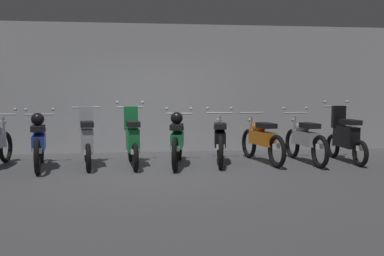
% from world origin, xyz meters
% --- Properties ---
extents(ground_plane, '(80.00, 80.00, 0.00)m').
position_xyz_m(ground_plane, '(0.00, 0.00, 0.00)').
color(ground_plane, '#4C4C4F').
extents(back_wall, '(16.00, 0.30, 3.11)m').
position_xyz_m(back_wall, '(0.00, 2.74, 1.56)').
color(back_wall, '#ADADB2').
rests_on(back_wall, ground).
extents(motorbike_slot_2, '(0.62, 1.93, 1.15)m').
position_xyz_m(motorbike_slot_2, '(-2.22, 0.63, 0.53)').
color(motorbike_slot_2, black).
rests_on(motorbike_slot_2, ground).
extents(motorbike_slot_3, '(0.56, 1.67, 1.18)m').
position_xyz_m(motorbike_slot_3, '(-1.34, 0.76, 0.52)').
color(motorbike_slot_3, black).
rests_on(motorbike_slot_3, ground).
extents(motorbike_slot_4, '(0.59, 1.68, 1.29)m').
position_xyz_m(motorbike_slot_4, '(-0.45, 0.73, 0.53)').
color(motorbike_slot_4, black).
rests_on(motorbike_slot_4, ground).
extents(motorbike_slot_5, '(0.58, 1.94, 1.15)m').
position_xyz_m(motorbike_slot_5, '(0.45, 0.67, 0.53)').
color(motorbike_slot_5, black).
rests_on(motorbike_slot_5, ground).
extents(motorbike_slot_6, '(0.58, 1.94, 1.15)m').
position_xyz_m(motorbike_slot_6, '(1.34, 0.82, 0.49)').
color(motorbike_slot_6, black).
rests_on(motorbike_slot_6, ground).
extents(motorbike_slot_7, '(0.59, 1.94, 1.03)m').
position_xyz_m(motorbike_slot_7, '(2.22, 0.81, 0.49)').
color(motorbike_slot_7, black).
rests_on(motorbike_slot_7, ground).
extents(motorbike_slot_8, '(0.59, 1.95, 1.15)m').
position_xyz_m(motorbike_slot_8, '(3.11, 0.69, 0.49)').
color(motorbike_slot_8, black).
rests_on(motorbike_slot_8, ground).
extents(motorbike_slot_9, '(0.59, 1.68, 1.29)m').
position_xyz_m(motorbike_slot_9, '(4.00, 0.71, 0.53)').
color(motorbike_slot_9, black).
rests_on(motorbike_slot_9, ground).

